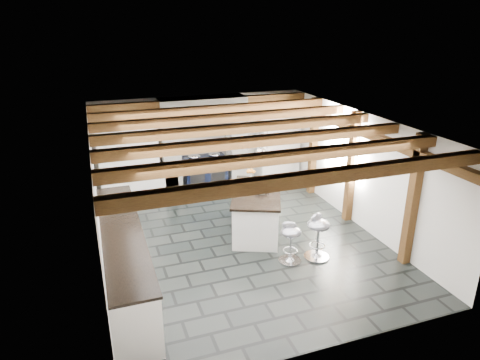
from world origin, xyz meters
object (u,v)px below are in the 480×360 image
object	(u,v)px
bar_stool_near	(318,232)
bar_stool_far	(291,238)
range_cooker	(205,174)
kitchen_island	(256,211)

from	to	relation	value
bar_stool_near	bar_stool_far	distance (m)	0.50
bar_stool_near	bar_stool_far	world-z (taller)	bar_stool_near
range_cooker	kitchen_island	distance (m)	2.38
range_cooker	bar_stool_far	xyz separation A→B (m)	(0.56, -3.60, -0.01)
range_cooker	kitchen_island	world-z (taller)	kitchen_island
kitchen_island	bar_stool_near	size ratio (longest dim) A/B	2.36
kitchen_island	bar_stool_near	bearing A→B (deg)	-40.75
bar_stool_far	kitchen_island	bearing A→B (deg)	120.95
kitchen_island	bar_stool_far	world-z (taller)	kitchen_island
range_cooker	bar_stool_near	xyz separation A→B (m)	(1.05, -3.64, 0.04)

